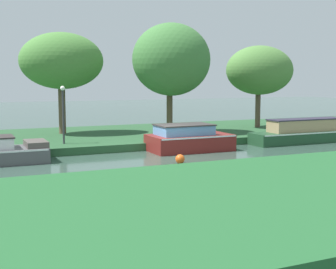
% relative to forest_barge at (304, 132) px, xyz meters
% --- Properties ---
extents(ground_plane, '(120.00, 120.00, 0.00)m').
position_rel_forest_barge_xyz_m(ground_plane, '(-9.37, -1.20, -0.61)').
color(ground_plane, '#365045').
extents(riverbank_far, '(72.00, 10.00, 0.40)m').
position_rel_forest_barge_xyz_m(riverbank_far, '(-9.37, 5.80, -0.41)').
color(riverbank_far, '#274F2D').
rests_on(riverbank_far, ground_plane).
extents(riverbank_near, '(72.00, 10.00, 0.40)m').
position_rel_forest_barge_xyz_m(riverbank_near, '(-9.37, -10.20, -0.41)').
color(riverbank_near, '#21582C').
rests_on(riverbank_near, ground_plane).
extents(forest_barge, '(6.56, 1.58, 1.42)m').
position_rel_forest_barge_xyz_m(forest_barge, '(0.00, 0.00, 0.00)').
color(forest_barge, '#204629').
rests_on(forest_barge, ground_plane).
extents(maroon_cruiser, '(4.24, 2.31, 1.39)m').
position_rel_forest_barge_xyz_m(maroon_cruiser, '(-7.51, 0.00, -0.01)').
color(maroon_cruiser, maroon).
rests_on(maroon_cruiser, ground_plane).
extents(willow_tree_left, '(4.98, 3.49, 6.05)m').
position_rel_forest_barge_xyz_m(willow_tree_left, '(-12.58, 6.68, 4.14)').
color(willow_tree_left, brown).
rests_on(willow_tree_left, riverbank_far).
extents(willow_tree_centre, '(4.82, 3.98, 6.63)m').
position_rel_forest_barge_xyz_m(willow_tree_centre, '(-6.52, 4.29, 4.23)').
color(willow_tree_centre, brown).
rests_on(willow_tree_centre, riverbank_far).
extents(willow_tree_right, '(5.00, 3.23, 5.55)m').
position_rel_forest_barge_xyz_m(willow_tree_right, '(0.46, 5.15, 3.67)').
color(willow_tree_right, brown).
rests_on(willow_tree_right, riverbank_far).
extents(lamp_post, '(0.24, 0.24, 2.95)m').
position_rel_forest_barge_xyz_m(lamp_post, '(-13.46, 2.36, 1.64)').
color(lamp_post, '#333338').
rests_on(lamp_post, riverbank_far).
extents(channel_buoy, '(0.41, 0.41, 0.41)m').
position_rel_forest_barge_xyz_m(channel_buoy, '(-9.53, -3.23, -0.40)').
color(channel_buoy, '#E55919').
rests_on(channel_buoy, ground_plane).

